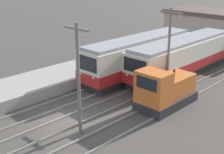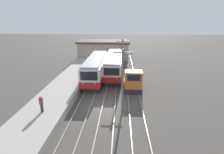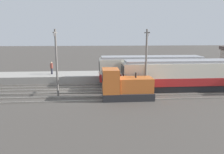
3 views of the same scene
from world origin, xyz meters
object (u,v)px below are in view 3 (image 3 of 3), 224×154
at_px(catenary_mast_mid, 146,59).
at_px(catenary_mast_near, 56,60).
at_px(person_on_platform, 52,67).
at_px(shunting_locomotive, 125,87).
at_px(commuter_train_center, 183,76).
at_px(commuter_train_left, 151,72).

bearing_deg(catenary_mast_mid, catenary_mast_near, -90.00).
distance_m(catenary_mast_mid, person_on_platform, 13.76).
bearing_deg(catenary_mast_mid, shunting_locomotive, -58.32).
height_order(commuter_train_center, catenary_mast_near, catenary_mast_near).
distance_m(commuter_train_center, shunting_locomotive, 7.68).
xyz_separation_m(shunting_locomotive, person_on_platform, (-9.28, -8.78, 0.63)).
distance_m(catenary_mast_near, person_on_platform, 8.27).
relative_size(shunting_locomotive, catenary_mast_near, 0.73).
xyz_separation_m(shunting_locomotive, catenary_mast_near, (-1.49, -6.74, 2.50)).
height_order(commuter_train_center, shunting_locomotive, commuter_train_center).
relative_size(commuter_train_center, shunting_locomotive, 2.81).
xyz_separation_m(commuter_train_center, catenary_mast_near, (1.51, -13.79, 2.10)).
xyz_separation_m(catenary_mast_mid, person_on_platform, (-7.79, -11.19, -1.87)).
xyz_separation_m(shunting_locomotive, catenary_mast_mid, (-1.49, 2.42, 2.50)).
xyz_separation_m(commuter_train_left, catenary_mast_near, (4.31, -10.83, 2.03)).
distance_m(commuter_train_left, commuter_train_center, 4.08).
height_order(catenary_mast_near, catenary_mast_mid, same).
bearing_deg(catenary_mast_near, shunting_locomotive, 77.51).
bearing_deg(catenary_mast_mid, commuter_train_center, 108.02).
height_order(shunting_locomotive, person_on_platform, shunting_locomotive).
relative_size(commuter_train_left, commuter_train_center, 0.93).
bearing_deg(person_on_platform, catenary_mast_near, 14.69).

